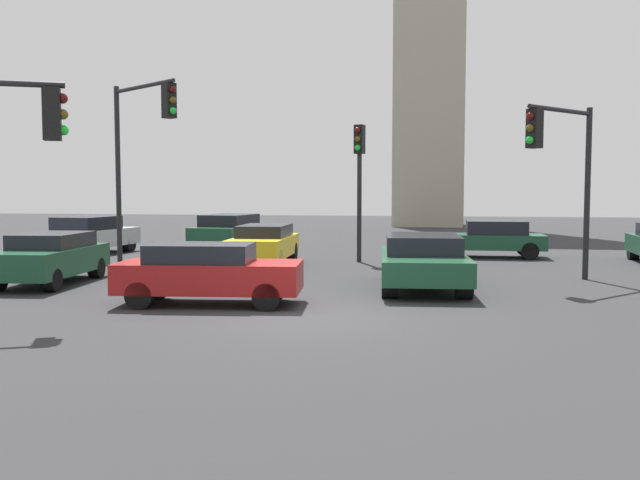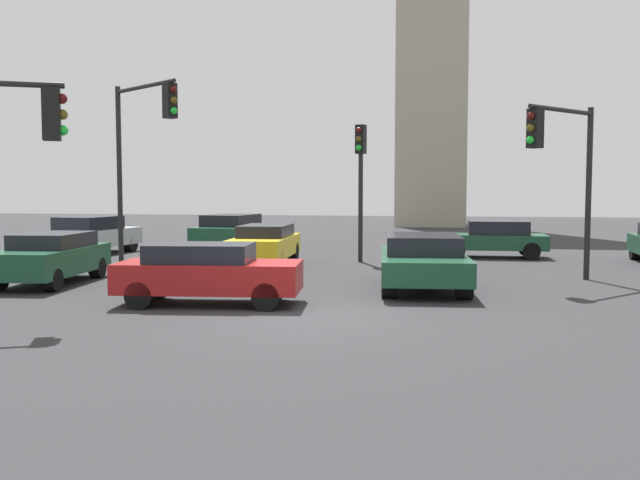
{
  "view_description": "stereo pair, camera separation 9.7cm",
  "coord_description": "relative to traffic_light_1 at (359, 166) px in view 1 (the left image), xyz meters",
  "views": [
    {
      "loc": [
        2.76,
        -13.51,
        2.54
      ],
      "look_at": [
        -0.11,
        2.96,
        1.32
      ],
      "focal_mm": 38.69,
      "sensor_mm": 36.0,
      "label": 1
    },
    {
      "loc": [
        2.86,
        -13.49,
        2.54
      ],
      "look_at": [
        -0.11,
        2.96,
        1.32
      ],
      "focal_mm": 38.69,
      "sensor_mm": 36.0,
      "label": 2
    }
  ],
  "objects": [
    {
      "name": "car_8",
      "position": [
        -10.72,
        0.94,
        -2.57
      ],
      "size": [
        2.35,
        4.41,
        1.5
      ],
      "rotation": [
        0.0,
        0.0,
        1.47
      ],
      "color": "#ADB2B7",
      "rests_on": "ground_plane"
    },
    {
      "name": "car_0",
      "position": [
        -2.24,
        -9.54,
        -2.64
      ],
      "size": [
        4.15,
        2.06,
        1.35
      ],
      "rotation": [
        0.0,
        0.0,
        0.1
      ],
      "color": "maroon",
      "rests_on": "ground_plane"
    },
    {
      "name": "ground_plane",
      "position": [
        0.04,
        -10.49,
        -3.36
      ],
      "size": [
        107.27,
        107.27,
        0.0
      ],
      "primitive_type": "plane",
      "color": "#2D2D30"
    },
    {
      "name": "car_1",
      "position": [
        -2.99,
        -1.76,
        -2.61
      ],
      "size": [
        1.93,
        4.38,
        1.37
      ],
      "rotation": [
        0.0,
        0.0,
        -1.52
      ],
      "color": "yellow",
      "rests_on": "ground_plane"
    },
    {
      "name": "car_6",
      "position": [
        -7.54,
        -7.06,
        -2.63
      ],
      "size": [
        2.09,
        4.15,
        1.37
      ],
      "rotation": [
        0.0,
        0.0,
        -1.48
      ],
      "color": "#19472D",
      "rests_on": "ground_plane"
    },
    {
      "name": "traffic_light_1",
      "position": [
        0.0,
        0.0,
        0.0
      ],
      "size": [
        0.39,
        0.49,
        4.79
      ],
      "rotation": [
        0.0,
        0.0,
        -1.81
      ],
      "color": "black",
      "rests_on": "ground_plane"
    },
    {
      "name": "car_3",
      "position": [
        4.75,
        2.5,
        -2.63
      ],
      "size": [
        3.92,
        1.69,
        1.38
      ],
      "rotation": [
        0.0,
        0.0,
        3.15
      ],
      "color": "#19472D",
      "rests_on": "ground_plane"
    },
    {
      "name": "car_4",
      "position": [
        -6.13,
        4.71,
        -2.59
      ],
      "size": [
        2.54,
        4.87,
        1.48
      ],
      "rotation": [
        0.0,
        0.0,
        1.46
      ],
      "color": "#19472D",
      "rests_on": "ground_plane"
    },
    {
      "name": "traffic_light_2",
      "position": [
        -6.19,
        -4.16,
        0.8
      ],
      "size": [
        2.8,
        2.03,
        5.81
      ],
      "rotation": [
        0.0,
        0.0,
        -0.61
      ],
      "color": "black",
      "rests_on": "ground_plane"
    },
    {
      "name": "car_7",
      "position": [
        2.37,
        -6.18,
        -2.62
      ],
      "size": [
        2.49,
        4.9,
        1.37
      ],
      "rotation": [
        0.0,
        0.0,
        -1.49
      ],
      "color": "#19472D",
      "rests_on": "ground_plane"
    },
    {
      "name": "traffic_light_4",
      "position": [
        5.98,
        -4.63,
        0.1
      ],
      "size": [
        2.03,
        2.28,
        4.82
      ],
      "rotation": [
        0.0,
        0.0,
        -2.29
      ],
      "color": "black",
      "rests_on": "ground_plane"
    }
  ]
}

